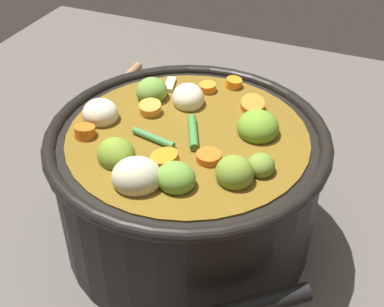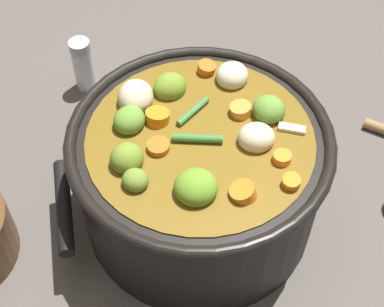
{
  "view_description": "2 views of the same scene",
  "coord_description": "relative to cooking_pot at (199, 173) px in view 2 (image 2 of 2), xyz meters",
  "views": [
    {
      "loc": [
        0.17,
        -0.4,
        0.45
      ],
      "look_at": [
        0.0,
        0.0,
        0.12
      ],
      "focal_mm": 48.33,
      "sensor_mm": 36.0,
      "label": 1
    },
    {
      "loc": [
        0.36,
        0.19,
        0.62
      ],
      "look_at": [
        0.01,
        -0.0,
        0.13
      ],
      "focal_mm": 54.1,
      "sensor_mm": 36.0,
      "label": 2
    }
  ],
  "objects": [
    {
      "name": "cooking_pot",
      "position": [
        0.0,
        0.0,
        0.0
      ],
      "size": [
        0.3,
        0.3,
        0.17
      ],
      "color": "black",
      "rests_on": "ground_plane"
    },
    {
      "name": "ground_plane",
      "position": [
        0.0,
        0.0,
        -0.08
      ],
      "size": [
        1.1,
        1.1,
        0.0
      ],
      "primitive_type": "plane",
      "color": "#514C47"
    },
    {
      "name": "salt_shaker",
      "position": [
        -0.12,
        -0.26,
        -0.04
      ],
      "size": [
        0.03,
        0.03,
        0.09
      ],
      "color": "silver",
      "rests_on": "ground_plane"
    }
  ]
}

